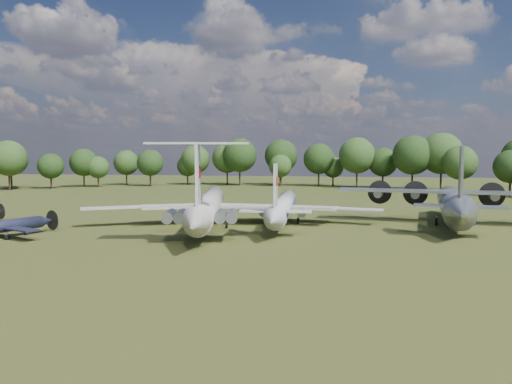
% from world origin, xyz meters
% --- Properties ---
extents(ground, '(300.00, 300.00, 0.00)m').
position_xyz_m(ground, '(0.00, 0.00, 0.00)').
color(ground, '#284015').
rests_on(ground, ground).
extents(il62_airliner, '(43.66, 51.96, 4.50)m').
position_xyz_m(il62_airliner, '(5.08, 0.61, 2.25)').
color(il62_airliner, '#B4B5B0').
rests_on(il62_airliner, ground).
extents(tu104_jet, '(30.62, 39.73, 3.84)m').
position_xyz_m(tu104_jet, '(15.08, 5.63, 1.92)').
color(tu104_jet, silver).
rests_on(tu104_jet, ground).
extents(an12_transport, '(38.13, 41.38, 4.85)m').
position_xyz_m(an12_transport, '(39.49, 8.13, 2.43)').
color(an12_transport, '#9A9CA1').
rests_on(an12_transport, ground).
extents(small_prop_west, '(16.41, 18.47, 2.24)m').
position_xyz_m(small_prop_west, '(-16.89, -13.15, 1.12)').
color(small_prop_west, '#151D30').
rests_on(small_prop_west, ground).
extents(person_on_il62, '(0.67, 0.54, 1.60)m').
position_xyz_m(person_on_il62, '(7.57, -11.75, 5.30)').
color(person_on_il62, olive).
rests_on(person_on_il62, il62_airliner).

